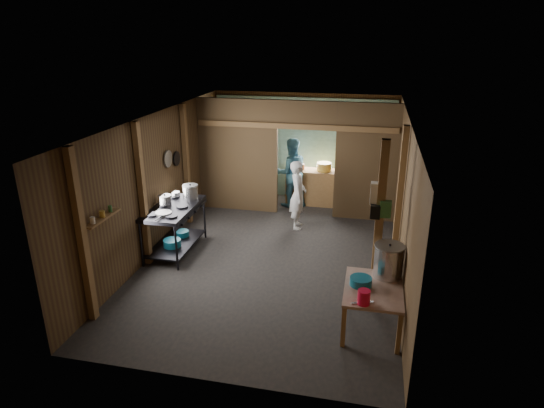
% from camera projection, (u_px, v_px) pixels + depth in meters
% --- Properties ---
extents(floor, '(4.50, 7.00, 0.00)m').
position_uv_depth(floor, '(274.00, 254.00, 8.86)').
color(floor, black).
rests_on(floor, ground).
extents(ceiling, '(4.50, 7.00, 0.00)m').
position_uv_depth(ceiling, '(274.00, 118.00, 7.95)').
color(ceiling, black).
rests_on(ceiling, ground).
extents(wall_back, '(4.50, 0.00, 2.60)m').
position_uv_depth(wall_back, '(304.00, 146.00, 11.61)').
color(wall_back, brown).
rests_on(wall_back, ground).
extents(wall_front, '(4.50, 0.00, 2.60)m').
position_uv_depth(wall_front, '(209.00, 288.00, 5.20)').
color(wall_front, brown).
rests_on(wall_front, ground).
extents(wall_left, '(0.00, 7.00, 2.60)m').
position_uv_depth(wall_left, '(159.00, 182.00, 8.85)').
color(wall_left, brown).
rests_on(wall_left, ground).
extents(wall_right, '(0.00, 7.00, 2.60)m').
position_uv_depth(wall_right, '(403.00, 199.00, 7.95)').
color(wall_right, brown).
rests_on(wall_right, ground).
extents(partition_left, '(1.85, 0.10, 2.60)m').
position_uv_depth(partition_left, '(238.00, 156.00, 10.68)').
color(partition_left, brown).
rests_on(partition_left, floor).
extents(partition_right, '(1.35, 0.10, 2.60)m').
position_uv_depth(partition_right, '(366.00, 163.00, 10.10)').
color(partition_right, brown).
rests_on(partition_right, floor).
extents(partition_header, '(1.30, 0.10, 0.60)m').
position_uv_depth(partition_header, '(307.00, 115.00, 10.02)').
color(partition_header, brown).
rests_on(partition_header, wall_back).
extents(turquoise_panel, '(4.40, 0.06, 2.50)m').
position_uv_depth(turquoise_panel, '(303.00, 148.00, 11.57)').
color(turquoise_panel, '#8DC1BC').
rests_on(turquoise_panel, wall_back).
extents(back_counter, '(1.20, 0.50, 0.85)m').
position_uv_depth(back_counter, '(311.00, 187.00, 11.35)').
color(back_counter, olive).
rests_on(back_counter, floor).
extents(wall_clock, '(0.20, 0.03, 0.20)m').
position_uv_depth(wall_clock, '(314.00, 123.00, 11.26)').
color(wall_clock, white).
rests_on(wall_clock, wall_back).
extents(post_left_a, '(0.10, 0.12, 2.60)m').
position_uv_depth(post_left_a, '(82.00, 238.00, 6.46)').
color(post_left_a, olive).
rests_on(post_left_a, floor).
extents(post_left_b, '(0.10, 0.12, 2.60)m').
position_uv_depth(post_left_b, '(143.00, 196.00, 8.11)').
color(post_left_b, olive).
rests_on(post_left_b, floor).
extents(post_left_c, '(0.10, 0.12, 2.60)m').
position_uv_depth(post_left_c, '(186.00, 165.00, 9.94)').
color(post_left_c, olive).
rests_on(post_left_c, floor).
extents(post_right, '(0.10, 0.12, 2.60)m').
position_uv_depth(post_right, '(399.00, 202.00, 7.79)').
color(post_right, olive).
rests_on(post_right, floor).
extents(post_free, '(0.12, 0.12, 2.60)m').
position_uv_depth(post_free, '(379.00, 226.00, 6.84)').
color(post_free, olive).
rests_on(post_free, floor).
extents(cross_beam, '(4.40, 0.12, 0.12)m').
position_uv_depth(cross_beam, '(295.00, 126.00, 10.11)').
color(cross_beam, olive).
rests_on(cross_beam, wall_left).
extents(pan_lid_big, '(0.03, 0.34, 0.34)m').
position_uv_depth(pan_lid_big, '(168.00, 159.00, 9.09)').
color(pan_lid_big, gray).
rests_on(pan_lid_big, wall_left).
extents(pan_lid_small, '(0.03, 0.30, 0.30)m').
position_uv_depth(pan_lid_small, '(177.00, 159.00, 9.49)').
color(pan_lid_small, black).
rests_on(pan_lid_small, wall_left).
extents(wall_shelf, '(0.14, 0.80, 0.03)m').
position_uv_depth(wall_shelf, '(103.00, 218.00, 6.87)').
color(wall_shelf, olive).
rests_on(wall_shelf, wall_left).
extents(jar_white, '(0.07, 0.07, 0.10)m').
position_uv_depth(jar_white, '(93.00, 220.00, 6.62)').
color(jar_white, white).
rests_on(jar_white, wall_shelf).
extents(jar_yellow, '(0.08, 0.08, 0.10)m').
position_uv_depth(jar_yellow, '(102.00, 214.00, 6.85)').
color(jar_yellow, gold).
rests_on(jar_yellow, wall_shelf).
extents(jar_green, '(0.06, 0.06, 0.10)m').
position_uv_depth(jar_green, '(110.00, 209.00, 7.05)').
color(jar_green, '#326A33').
rests_on(jar_green, wall_shelf).
extents(bag_white, '(0.22, 0.15, 0.32)m').
position_uv_depth(bag_white, '(378.00, 193.00, 6.76)').
color(bag_white, white).
rests_on(bag_white, post_free).
extents(bag_green, '(0.16, 0.12, 0.24)m').
position_uv_depth(bag_green, '(385.00, 209.00, 6.67)').
color(bag_green, '#326A33').
rests_on(bag_green, post_free).
extents(bag_black, '(0.14, 0.10, 0.20)m').
position_uv_depth(bag_black, '(375.00, 212.00, 6.70)').
color(bag_black, black).
rests_on(bag_black, post_free).
extents(gas_range, '(0.80, 1.55, 0.92)m').
position_uv_depth(gas_range, '(175.00, 229.00, 8.84)').
color(gas_range, black).
rests_on(gas_range, floor).
extents(prep_table, '(0.80, 1.10, 0.65)m').
position_uv_depth(prep_table, '(372.00, 308.00, 6.57)').
color(prep_table, tan).
rests_on(prep_table, floor).
extents(stove_pot_large, '(0.40, 0.40, 0.31)m').
position_uv_depth(stove_pot_large, '(191.00, 193.00, 9.03)').
color(stove_pot_large, silver).
rests_on(stove_pot_large, gas_range).
extents(stove_pot_med, '(0.31, 0.31, 0.22)m').
position_uv_depth(stove_pot_med, '(165.00, 201.00, 8.72)').
color(stove_pot_med, silver).
rests_on(stove_pot_med, gas_range).
extents(stove_saucepan, '(0.19, 0.19, 0.10)m').
position_uv_depth(stove_saucepan, '(176.00, 194.00, 9.17)').
color(stove_saucepan, silver).
rests_on(stove_saucepan, gas_range).
extents(frying_pan, '(0.33, 0.54, 0.07)m').
position_uv_depth(frying_pan, '(164.00, 213.00, 8.30)').
color(frying_pan, gray).
rests_on(frying_pan, gas_range).
extents(blue_tub_front, '(0.33, 0.33, 0.14)m').
position_uv_depth(blue_tub_front, '(172.00, 243.00, 8.76)').
color(blue_tub_front, '#115E76').
rests_on(blue_tub_front, gas_range).
extents(blue_tub_back, '(0.27, 0.27, 0.11)m').
position_uv_depth(blue_tub_back, '(182.00, 233.00, 9.21)').
color(blue_tub_back, '#115E76').
rests_on(blue_tub_back, gas_range).
extents(stock_pot, '(0.45, 0.45, 0.51)m').
position_uv_depth(stock_pot, '(389.00, 261.00, 6.69)').
color(stock_pot, silver).
rests_on(stock_pot, prep_table).
extents(wash_basin, '(0.31, 0.31, 0.12)m').
position_uv_depth(wash_basin, '(361.00, 281.00, 6.51)').
color(wash_basin, '#115E76').
rests_on(wash_basin, prep_table).
extents(pink_bucket, '(0.20, 0.20, 0.20)m').
position_uv_depth(pink_bucket, '(364.00, 297.00, 6.05)').
color(pink_bucket, red).
rests_on(pink_bucket, prep_table).
extents(knife, '(0.29, 0.13, 0.01)m').
position_uv_depth(knife, '(362.00, 302.00, 6.10)').
color(knife, silver).
rests_on(knife, prep_table).
extents(yellow_tub, '(0.35, 0.35, 0.20)m').
position_uv_depth(yellow_tub, '(324.00, 167.00, 11.11)').
color(yellow_tub, gold).
rests_on(yellow_tub, back_counter).
extents(red_cup, '(0.12, 0.12, 0.14)m').
position_uv_depth(red_cup, '(302.00, 167.00, 11.23)').
color(red_cup, brown).
rests_on(red_cup, back_counter).
extents(cook, '(0.42, 0.58, 1.48)m').
position_uv_depth(cook, '(298.00, 195.00, 9.84)').
color(cook, white).
rests_on(cook, floor).
extents(worker_back, '(0.99, 0.90, 1.66)m').
position_uv_depth(worker_back, '(291.00, 172.00, 11.08)').
color(worker_back, teal).
rests_on(worker_back, floor).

